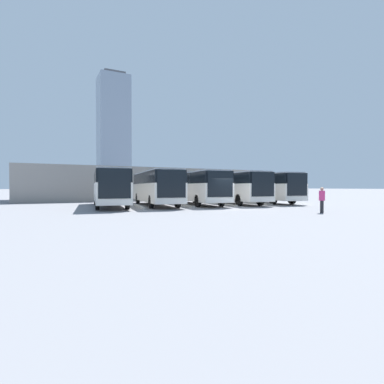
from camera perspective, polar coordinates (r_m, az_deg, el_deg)
name	(u,v)px	position (r m, az deg, el deg)	size (l,w,h in m)	color
ground_plane	(229,208)	(25.22, 7.01, -3.10)	(600.00, 600.00, 0.00)	gray
bus_0	(263,187)	(34.98, 13.36, 0.98)	(4.15, 12.22, 3.24)	silver
curb_divider_0	(258,203)	(32.30, 12.46, -2.10)	(0.24, 5.04, 0.15)	#B2B2AD
bus_1	(232,187)	(32.28, 7.72, 1.00)	(4.15, 12.22, 3.24)	silver
curb_divider_1	(225,204)	(29.68, 6.24, -2.35)	(0.24, 5.04, 0.15)	#B2B2AD
bus_2	(196,187)	(30.31, 0.78, 1.01)	(4.15, 12.22, 3.24)	silver
curb_divider_2	(184,205)	(27.84, -1.45, -2.56)	(0.24, 5.04, 0.15)	#B2B2AD
bus_3	(155,187)	(28.80, -6.97, 1.01)	(4.15, 12.22, 3.24)	silver
curb_divider_3	(139,207)	(26.51, -10.02, -2.75)	(0.24, 5.04, 0.15)	#B2B2AD
bus_4	(110,187)	(27.93, -15.42, 0.98)	(4.15, 12.22, 3.24)	silver
pedestrian	(322,199)	(22.23, 23.51, -1.27)	(0.54, 0.54, 1.76)	black
station_building	(149,184)	(44.35, -8.23, 1.50)	(34.21, 13.00, 4.38)	gray
office_tower	(113,133)	(220.30, -14.74, 10.89)	(20.37, 20.37, 81.17)	#7F8EA3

